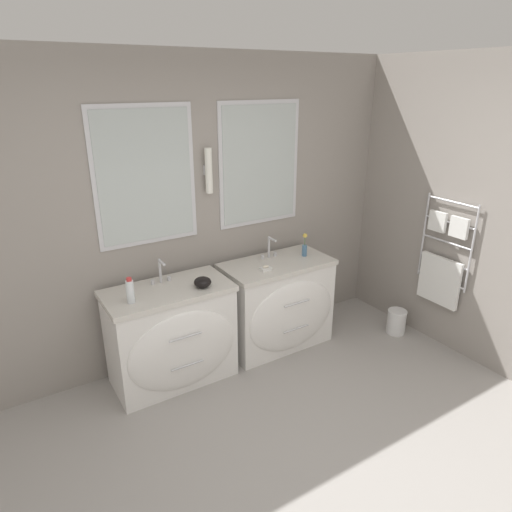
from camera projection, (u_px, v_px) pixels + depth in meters
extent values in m
cube|color=gray|center=(176.00, 217.00, 3.81)|extent=(5.88, 0.06, 2.60)
cube|color=silver|center=(145.00, 177.00, 3.52)|extent=(0.82, 0.01, 1.08)
cube|color=#B2BCBA|center=(146.00, 177.00, 3.52)|extent=(0.75, 0.01, 1.01)
cube|color=silver|center=(260.00, 164.00, 4.04)|extent=(0.82, 0.01, 1.08)
cube|color=#B2BCBA|center=(260.00, 164.00, 4.04)|extent=(0.75, 0.01, 1.01)
cylinder|color=white|center=(209.00, 171.00, 3.75)|extent=(0.06, 0.06, 0.37)
cube|color=silver|center=(207.00, 170.00, 3.78)|extent=(0.05, 0.02, 0.08)
cube|color=gray|center=(463.00, 212.00, 3.96)|extent=(0.06, 4.12, 2.60)
cylinder|color=silver|center=(472.00, 250.00, 3.88)|extent=(0.02, 0.02, 0.80)
cylinder|color=silver|center=(424.00, 235.00, 4.28)|extent=(0.02, 0.02, 0.80)
cylinder|color=silver|center=(453.00, 202.00, 3.95)|extent=(0.02, 0.50, 0.02)
cylinder|color=silver|center=(450.00, 222.00, 4.01)|extent=(0.02, 0.50, 0.02)
cylinder|color=silver|center=(447.00, 242.00, 4.08)|extent=(0.02, 0.50, 0.02)
cylinder|color=silver|center=(443.00, 261.00, 4.15)|extent=(0.02, 0.50, 0.02)
cylinder|color=silver|center=(441.00, 280.00, 4.21)|extent=(0.02, 0.50, 0.02)
cube|color=white|center=(439.00, 280.00, 4.21)|extent=(0.04, 0.42, 0.45)
cube|color=white|center=(459.00, 228.00, 3.92)|extent=(0.04, 0.17, 0.18)
cube|color=white|center=(438.00, 221.00, 4.10)|extent=(0.04, 0.17, 0.18)
cube|color=white|center=(171.00, 337.00, 3.75)|extent=(0.97, 0.50, 0.79)
ellipsoid|color=white|center=(183.00, 351.00, 3.55)|extent=(0.90, 0.11, 0.66)
cube|color=beige|center=(168.00, 291.00, 3.60)|extent=(1.00, 0.52, 0.04)
ellipsoid|color=white|center=(169.00, 295.00, 3.59)|extent=(0.34, 0.30, 0.10)
cylinder|color=silver|center=(186.00, 337.00, 3.44)|extent=(0.27, 0.01, 0.01)
cylinder|color=silver|center=(188.00, 365.00, 3.54)|extent=(0.27, 0.01, 0.01)
cube|color=white|center=(276.00, 305.00, 4.27)|extent=(0.97, 0.50, 0.79)
ellipsoid|color=white|center=(292.00, 316.00, 4.07)|extent=(0.90, 0.11, 0.66)
cube|color=beige|center=(277.00, 264.00, 4.12)|extent=(1.00, 0.52, 0.04)
ellipsoid|color=white|center=(279.00, 268.00, 4.11)|extent=(0.34, 0.30, 0.10)
cylinder|color=silver|center=(297.00, 303.00, 3.96)|extent=(0.27, 0.01, 0.01)
cylinder|color=silver|center=(296.00, 329.00, 4.06)|extent=(0.27, 0.01, 0.01)
cylinder|color=silver|center=(160.00, 271.00, 3.66)|extent=(0.02, 0.02, 0.20)
cylinder|color=silver|center=(162.00, 263.00, 3.58)|extent=(0.02, 0.11, 0.02)
cylinder|color=silver|center=(153.00, 282.00, 3.66)|extent=(0.03, 0.03, 0.04)
cylinder|color=silver|center=(169.00, 278.00, 3.73)|extent=(0.03, 0.03, 0.04)
cylinder|color=silver|center=(269.00, 247.00, 4.18)|extent=(0.02, 0.02, 0.20)
cylinder|color=silver|center=(272.00, 239.00, 4.10)|extent=(0.02, 0.11, 0.02)
cylinder|color=silver|center=(262.00, 257.00, 4.18)|extent=(0.03, 0.03, 0.04)
cylinder|color=silver|center=(275.00, 254.00, 4.25)|extent=(0.03, 0.03, 0.04)
cylinder|color=silver|center=(130.00, 292.00, 3.33)|extent=(0.06, 0.06, 0.18)
cylinder|color=red|center=(129.00, 279.00, 3.30)|extent=(0.04, 0.04, 0.02)
ellipsoid|color=black|center=(202.00, 282.00, 3.60)|extent=(0.14, 0.14, 0.08)
cylinder|color=teal|center=(304.00, 250.00, 4.24)|extent=(0.05, 0.05, 0.10)
cylinder|color=#477238|center=(305.00, 240.00, 4.20)|extent=(0.01, 0.01, 0.09)
sphere|color=#E5BF47|center=(305.00, 236.00, 4.18)|extent=(0.04, 0.04, 0.04)
cube|color=white|center=(266.00, 269.00, 3.93)|extent=(0.09, 0.07, 0.02)
ellipsoid|color=#F2E5CC|center=(266.00, 266.00, 3.92)|extent=(0.06, 0.04, 0.02)
cylinder|color=silver|center=(396.00, 322.00, 4.54)|extent=(0.18, 0.18, 0.24)
torus|color=silver|center=(398.00, 311.00, 4.50)|extent=(0.19, 0.19, 0.01)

